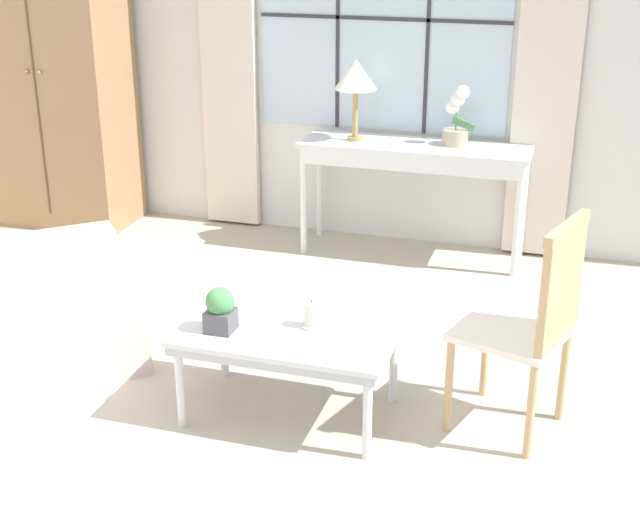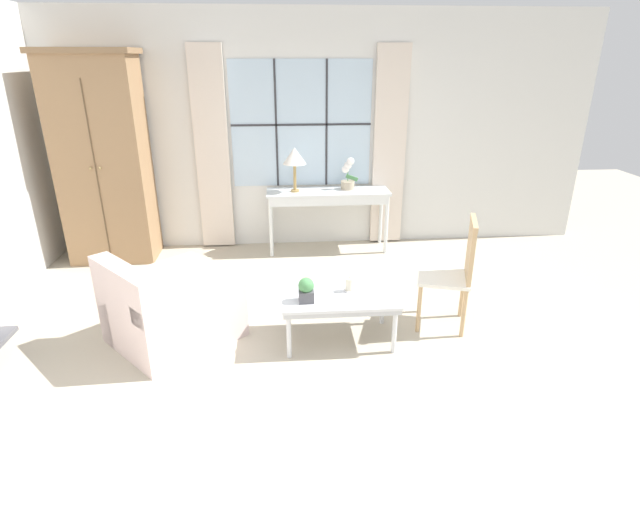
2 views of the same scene
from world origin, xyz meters
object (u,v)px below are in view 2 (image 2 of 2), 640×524
at_px(table_lamp, 294,157).
at_px(pillar_candle, 350,285).
at_px(coffee_table, 339,299).
at_px(potted_plant_small, 306,290).
at_px(armchair_upholstered, 170,312).
at_px(potted_orchid, 348,176).
at_px(console_table, 328,198).
at_px(side_chair_wooden, 456,267).
at_px(armoire, 103,160).

distance_m(table_lamp, pillar_candle, 2.26).
distance_m(coffee_table, pillar_candle, 0.14).
bearing_deg(potted_plant_small, coffee_table, 21.85).
bearing_deg(armchair_upholstered, potted_orchid, 49.95).
bearing_deg(armchair_upholstered, potted_plant_small, -11.08).
relative_size(console_table, side_chair_wooden, 1.48).
distance_m(armchair_upholstered, side_chair_wooden, 2.49).
bearing_deg(armchair_upholstered, side_chair_wooden, 1.26).
xyz_separation_m(side_chair_wooden, pillar_candle, (-0.96, -0.12, -0.08)).
bearing_deg(table_lamp, side_chair_wooden, -56.19).
bearing_deg(potted_plant_small, table_lamp, 90.19).
bearing_deg(coffee_table, side_chair_wooden, 9.02).
bearing_deg(armoire, potted_plant_small, -45.74).
bearing_deg(side_chair_wooden, armchair_upholstered, -178.74).
distance_m(table_lamp, potted_orchid, 0.70).
relative_size(potted_orchid, side_chair_wooden, 0.38).
relative_size(table_lamp, side_chair_wooden, 0.52).
xyz_separation_m(console_table, potted_plant_small, (-0.39, -2.29, -0.13)).
distance_m(armoire, console_table, 2.62).
xyz_separation_m(potted_plant_small, pillar_candle, (0.37, 0.16, -0.05)).
relative_size(armoire, console_table, 1.59).
relative_size(armoire, table_lamp, 4.48).
xyz_separation_m(side_chair_wooden, potted_plant_small, (-1.33, -0.28, -0.03)).
xyz_separation_m(potted_orchid, armchair_upholstered, (-1.79, -2.12, -0.65)).
bearing_deg(potted_plant_small, armoire, 134.26).
xyz_separation_m(table_lamp, potted_orchid, (0.65, 0.08, -0.26)).
height_order(armoire, side_chair_wooden, armoire).
height_order(armchair_upholstered, side_chair_wooden, side_chair_wooden).
distance_m(side_chair_wooden, coffee_table, 1.08).
distance_m(armchair_upholstered, coffee_table, 1.43).
bearing_deg(console_table, side_chair_wooden, -65.00).
distance_m(potted_plant_small, pillar_candle, 0.41).
relative_size(console_table, table_lamp, 2.83).
xyz_separation_m(table_lamp, pillar_candle, (0.38, -2.12, -0.69)).
bearing_deg(potted_plant_small, pillar_candle, 22.61).
height_order(potted_orchid, coffee_table, potted_orchid).
relative_size(armchair_upholstered, pillar_candle, 9.60).
bearing_deg(potted_orchid, side_chair_wooden, -71.64).
xyz_separation_m(armoire, table_lamp, (2.17, 0.04, -0.01)).
height_order(armoire, potted_plant_small, armoire).
bearing_deg(pillar_candle, console_table, 89.49).
bearing_deg(console_table, armchair_upholstered, -126.71).
bearing_deg(potted_orchid, armoire, -177.67).
distance_m(potted_orchid, side_chair_wooden, 2.21).
xyz_separation_m(console_table, coffee_table, (-0.11, -2.17, -0.28)).
xyz_separation_m(side_chair_wooden, coffee_table, (-1.05, -0.17, -0.18)).
bearing_deg(coffee_table, table_lamp, 97.57).
bearing_deg(side_chair_wooden, console_table, 115.00).
bearing_deg(armchair_upholstered, console_table, 53.29).
xyz_separation_m(table_lamp, potted_plant_small, (0.01, -2.27, -0.64)).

